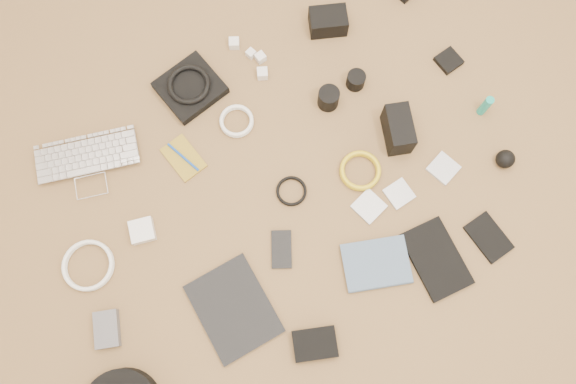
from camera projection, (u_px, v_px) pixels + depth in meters
name	position (u px, v px, depth m)	size (l,w,h in m)	color
laptop	(90.00, 169.00, 1.75)	(0.32, 0.22, 0.03)	silver
headphone_pouch	(190.00, 88.00, 1.82)	(0.19, 0.17, 0.03)	black
headphones	(189.00, 84.00, 1.79)	(0.14, 0.14, 0.02)	black
charger_a	(234.00, 43.00, 1.86)	(0.03, 0.03, 0.03)	white
charger_b	(260.00, 57.00, 1.85)	(0.03, 0.03, 0.03)	white
charger_c	(251.00, 54.00, 1.85)	(0.03, 0.03, 0.02)	white
charger_d	(262.00, 73.00, 1.83)	(0.03, 0.03, 0.03)	white
dslr_camera	(328.00, 21.00, 1.86)	(0.12, 0.08, 0.07)	black
notebook_olive	(184.00, 158.00, 1.77)	(0.09, 0.14, 0.01)	olive
pen_blue	(183.00, 157.00, 1.76)	(0.01, 0.01, 0.13)	#1445AA
cable_white_a	(237.00, 122.00, 1.80)	(0.11, 0.11, 0.01)	white
lens_a	(328.00, 98.00, 1.79)	(0.07, 0.07, 0.07)	black
lens_b	(356.00, 80.00, 1.81)	(0.06, 0.06, 0.06)	black
card_reader	(449.00, 61.00, 1.85)	(0.07, 0.07, 0.02)	black
power_brick	(142.00, 231.00, 1.70)	(0.07, 0.07, 0.03)	white
cable_white_b	(89.00, 266.00, 1.68)	(0.15, 0.15, 0.01)	white
cable_black	(291.00, 191.00, 1.74)	(0.09, 0.09, 0.01)	black
cable_yellow	(360.00, 171.00, 1.75)	(0.13, 0.13, 0.01)	gold
flash	(398.00, 129.00, 1.74)	(0.07, 0.14, 0.10)	black
lens_cleaner	(485.00, 106.00, 1.77)	(0.03, 0.03, 0.09)	teal
battery_charger	(107.00, 329.00, 1.63)	(0.07, 0.11, 0.03)	#545459
tablet	(234.00, 309.00, 1.65)	(0.20, 0.26, 0.01)	black
phone	(282.00, 249.00, 1.70)	(0.06, 0.12, 0.01)	black
filter_case_left	(369.00, 206.00, 1.73)	(0.08, 0.08, 0.01)	silver
filter_case_mid	(399.00, 194.00, 1.74)	(0.08, 0.08, 0.01)	silver
filter_case_right	(443.00, 168.00, 1.76)	(0.08, 0.08, 0.01)	silver
air_blower	(505.00, 159.00, 1.74)	(0.06, 0.06, 0.06)	black
drive_case	(315.00, 344.00, 1.62)	(0.12, 0.09, 0.03)	black
paperback	(381.00, 288.00, 1.66)	(0.15, 0.20, 0.02)	#485F7A
notebook_black_a	(436.00, 259.00, 1.69)	(0.14, 0.22, 0.02)	black
notebook_black_b	(489.00, 237.00, 1.70)	(0.09, 0.14, 0.01)	black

